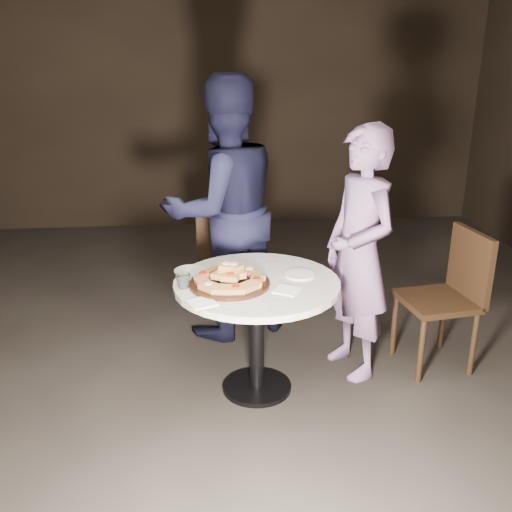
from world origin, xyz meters
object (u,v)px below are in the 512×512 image
Objects in this scene: chair_right at (451,290)px; diner_navy at (224,211)px; diner_teal at (359,255)px; serving_board at (230,283)px; focaccia_pile at (229,276)px; chair_far at (221,246)px; table at (257,302)px; water_glass at (183,281)px.

diner_navy is (-1.38, 0.60, 0.38)m from chair_right.
serving_board is at bearing -91.86° from diner_teal.
chair_far is at bearing 89.68° from focaccia_pile.
serving_board reaches higher than table.
diner_teal is at bearing 126.11° from chair_far.
chair_right reaches higher than table.
chair_far is at bearing 96.45° from table.
chair_right is (1.24, 0.19, -0.06)m from table.
serving_board is 0.04m from focaccia_pile.
chair_right reaches higher than focaccia_pile.
diner_teal reaches higher than chair_right.
focaccia_pile is at bearing -164.38° from table.
focaccia_pile is (-0.16, -0.04, 0.18)m from table.
water_glass is (-0.41, -0.06, 0.17)m from table.
focaccia_pile is 0.25m from water_glass.
table is at bearing -92.00° from diner_teal.
serving_board is at bearing 66.86° from diner_navy.
diner_navy reaches higher than focaccia_pile.
focaccia_pile is 0.49× the size of chair_far.
diner_teal is (0.79, 0.22, 0.02)m from focaccia_pile.
water_glass is 1.06m from diner_teal.
focaccia_pile is 0.26× the size of diner_teal.
focaccia_pile is at bearing 3.35° from water_glass.
diner_navy is (0.01, 0.84, 0.18)m from serving_board.
focaccia_pile is 0.82m from diner_teal.
table is 1.32m from chair_far.
serving_board is at bearing -88.19° from chair_right.
focaccia_pile is 1.43m from chair_right.
chair_far is at bearing -136.81° from chair_right.
chair_right is at bearing 8.82° from table.
serving_board is 1.43m from chair_right.
diner_navy is (0.00, -0.51, 0.43)m from chair_far.
chair_far reaches higher than table.
serving_board is at bearing 91.19° from chair_far.
focaccia_pile reaches higher than serving_board.
chair_right is (1.38, -1.12, 0.04)m from chair_far.
water_glass is 1.42m from chair_far.
water_glass reaches higher than table.
chair_right is 0.50× the size of diner_navy.
diner_navy reaches higher than diner_teal.
focaccia_pile reaches higher than water_glass.
chair_right reaches higher than water_glass.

